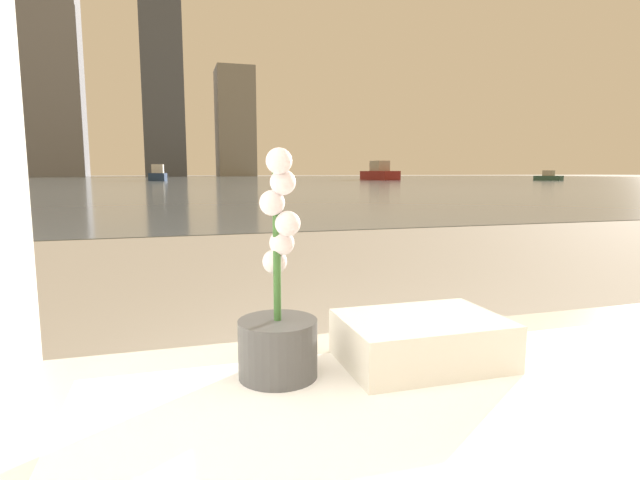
# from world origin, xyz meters

# --- Properties ---
(potted_orchid) EXTENTS (0.13, 0.13, 0.36)m
(potted_orchid) POSITION_xyz_m (-0.49, 0.81, 0.62)
(potted_orchid) COLOR #4C4C4C
(potted_orchid) RESTS_ON bathtub
(towel_stack) EXTENTS (0.27, 0.19, 0.08)m
(towel_stack) POSITION_xyz_m (-0.24, 0.80, 0.57)
(towel_stack) COLOR silver
(towel_stack) RESTS_ON bathtub
(harbor_water) EXTENTS (180.00, 110.00, 0.01)m
(harbor_water) POSITION_xyz_m (0.00, 62.00, 0.01)
(harbor_water) COLOR slate
(harbor_water) RESTS_ON ground_plane
(harbor_boat_0) EXTENTS (1.81, 4.55, 1.68)m
(harbor_boat_0) POSITION_xyz_m (-1.87, 54.66, 0.60)
(harbor_boat_0) COLOR navy
(harbor_boat_0) RESTS_ON harbor_water
(harbor_boat_1) EXTENTS (2.07, 3.00, 1.07)m
(harbor_boat_1) POSITION_xyz_m (38.36, 44.82, 0.39)
(harbor_boat_1) COLOR #335647
(harbor_boat_1) RESTS_ON harbor_water
(harbor_boat_3) EXTENTS (2.67, 5.95, 2.16)m
(harbor_boat_3) POSITION_xyz_m (22.20, 52.95, 0.77)
(harbor_boat_3) COLOR maroon
(harbor_boat_3) RESTS_ON harbor_water
(skyline_tower_1) EXTENTS (11.01, 8.03, 49.22)m
(skyline_tower_1) POSITION_xyz_m (-23.18, 118.00, 24.61)
(skyline_tower_1) COLOR slate
(skyline_tower_1) RESTS_ON ground_plane
(skyline_tower_2) EXTENTS (8.58, 11.02, 37.79)m
(skyline_tower_2) POSITION_xyz_m (-1.42, 118.00, 18.90)
(skyline_tower_2) COLOR #4C515B
(skyline_tower_2) RESTS_ON ground_plane
(skyline_tower_3) EXTENTS (8.33, 10.34, 24.28)m
(skyline_tower_3) POSITION_xyz_m (14.07, 118.00, 12.14)
(skyline_tower_3) COLOR gray
(skyline_tower_3) RESTS_ON ground_plane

